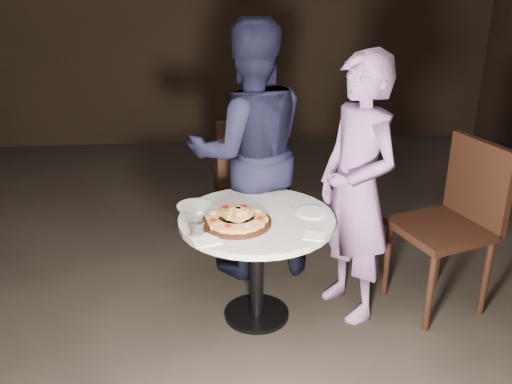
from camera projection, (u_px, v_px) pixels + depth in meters
floor at (245, 320)px, 3.39m from camera, size 7.00×7.00×0.00m
table at (257, 236)px, 3.23m from camera, size 1.15×1.15×0.66m
serving_board at (236, 222)px, 3.09m from camera, size 0.45×0.45×0.02m
focaccia_pile at (237, 217)px, 3.08m from camera, size 0.34×0.34×0.09m
plate_left at (194, 206)px, 3.30m from camera, size 0.25×0.25×0.01m
plate_right at (312, 212)px, 3.22m from camera, size 0.18×0.18×0.01m
water_glass at (197, 228)px, 2.95m from camera, size 0.11×0.11×0.08m
napkin_near at (205, 240)px, 2.92m from camera, size 0.17×0.17×0.01m
napkin_far at (315, 236)px, 2.96m from camera, size 0.13×0.13×0.01m
chair_far at (246, 169)px, 4.19m from camera, size 0.48×0.50×0.95m
chair_right at (457, 214)px, 3.37m from camera, size 0.63×0.61×1.03m
diner_navy at (250, 152)px, 3.65m from camera, size 0.89×0.74×1.68m
diner_teal at (357, 190)px, 3.21m from camera, size 0.56×0.67×1.57m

